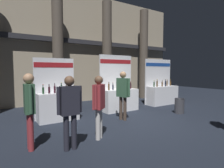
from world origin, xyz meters
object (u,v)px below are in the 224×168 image
(exhibitor_booth_0, at_px, (57,104))
(visitor_4, at_px, (29,105))
(visitor_1, at_px, (99,102))
(visitor_2, at_px, (123,91))
(exhibitor_booth_1, at_px, (120,97))
(visitor_0, at_px, (70,106))
(trash_bin, at_px, (179,106))
(exhibitor_booth_2, at_px, (162,93))

(exhibitor_booth_0, distance_m, visitor_4, 2.52)
(visitor_1, relative_size, visitor_2, 0.94)
(exhibitor_booth_0, bearing_deg, visitor_2, -32.08)
(exhibitor_booth_1, relative_size, visitor_0, 1.48)
(exhibitor_booth_0, height_order, visitor_2, exhibitor_booth_0)
(exhibitor_booth_1, relative_size, trash_bin, 3.94)
(visitor_1, distance_m, visitor_2, 2.00)
(exhibitor_booth_0, relative_size, visitor_1, 1.35)
(visitor_4, bearing_deg, exhibitor_booth_1, -59.09)
(visitor_1, bearing_deg, visitor_2, 175.60)
(exhibitor_booth_2, relative_size, visitor_4, 1.38)
(exhibitor_booth_1, height_order, visitor_0, exhibitor_booth_1)
(exhibitor_booth_1, distance_m, visitor_4, 4.66)
(exhibitor_booth_2, distance_m, trash_bin, 2.14)
(visitor_1, bearing_deg, exhibitor_booth_1, -173.97)
(visitor_0, xyz_separation_m, visitor_1, (0.87, 0.24, -0.02))
(exhibitor_booth_1, height_order, exhibitor_booth_2, exhibitor_booth_1)
(trash_bin, xyz_separation_m, visitor_2, (-2.60, 0.45, 0.75))
(visitor_2, xyz_separation_m, visitor_4, (-3.25, -0.89, -0.04))
(trash_bin, bearing_deg, exhibitor_booth_0, 159.68)
(exhibitor_booth_1, bearing_deg, exhibitor_booth_2, 1.28)
(visitor_1, bearing_deg, exhibitor_booth_2, 166.33)
(exhibitor_booth_2, height_order, visitor_0, exhibitor_booth_2)
(visitor_0, bearing_deg, exhibitor_booth_0, 80.13)
(visitor_1, height_order, visitor_4, visitor_4)
(exhibitor_booth_1, distance_m, trash_bin, 2.56)
(exhibitor_booth_0, height_order, visitor_0, exhibitor_booth_0)
(exhibitor_booth_2, xyz_separation_m, visitor_0, (-6.11, -2.81, 0.40))
(visitor_0, bearing_deg, exhibitor_booth_2, 25.61)
(trash_bin, xyz_separation_m, visitor_4, (-5.86, -0.44, 0.70))
(exhibitor_booth_1, xyz_separation_m, exhibitor_booth_2, (2.81, 0.06, -0.01))
(exhibitor_booth_0, height_order, visitor_1, exhibitor_booth_0)
(trash_bin, relative_size, visitor_2, 0.36)
(exhibitor_booth_2, relative_size, trash_bin, 3.79)
(exhibitor_booth_2, height_order, visitor_4, exhibitor_booth_2)
(visitor_4, bearing_deg, visitor_2, -72.65)
(visitor_1, xyz_separation_m, visitor_2, (1.63, 1.16, 0.09))
(trash_bin, height_order, visitor_2, visitor_2)
(visitor_1, relative_size, visitor_4, 0.96)
(visitor_0, bearing_deg, trash_bin, 11.43)
(trash_bin, distance_m, visitor_4, 5.91)
(visitor_2, relative_size, visitor_4, 1.02)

